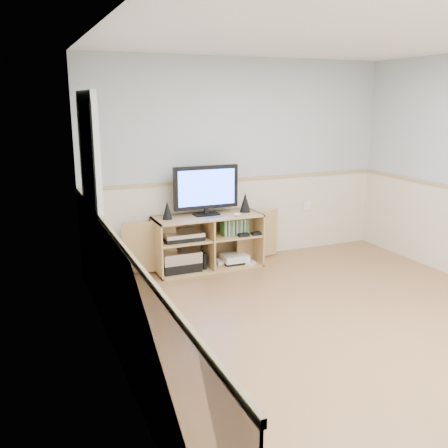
{
  "coord_description": "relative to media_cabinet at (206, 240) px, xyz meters",
  "views": [
    {
      "loc": [
        -2.62,
        -3.44,
        1.99
      ],
      "look_at": [
        -0.66,
        1.2,
        0.74
      ],
      "focal_mm": 40.0,
      "sensor_mm": 36.0,
      "label": 1
    }
  ],
  "objects": [
    {
      "name": "media_cabinet",
      "position": [
        0.0,
        0.0,
        0.0
      ],
      "size": [
        2.03,
        0.49,
        0.65
      ],
      "color": "tan",
      "rests_on": "floor"
    },
    {
      "name": "speaker_right",
      "position": [
        0.5,
        -0.04,
        0.44
      ],
      "size": [
        0.13,
        0.13,
        0.24
      ],
      "primitive_type": "cone",
      "color": "black",
      "rests_on": "media_cabinet"
    },
    {
      "name": "keyboard",
      "position": [
        0.05,
        -0.2,
        0.32
      ],
      "size": [
        0.29,
        0.15,
        0.01
      ],
      "primitive_type": "cube",
      "rotation": [
        0.0,
        0.0,
        0.16
      ],
      "color": "silver",
      "rests_on": "media_cabinet"
    },
    {
      "name": "av_components",
      "position": [
        -0.35,
        -0.06,
        -0.11
      ],
      "size": [
        0.53,
        0.34,
        0.47
      ],
      "color": "black",
      "rests_on": "media_cabinet"
    },
    {
      "name": "wall_outlet",
      "position": [
        1.54,
        0.2,
        0.27
      ],
      "size": [
        0.12,
        0.03,
        0.12
      ],
      "primitive_type": "cube",
      "color": "white",
      "rests_on": "wall_back"
    },
    {
      "name": "speaker_left",
      "position": [
        -0.49,
        -0.04,
        0.42
      ],
      "size": [
        0.12,
        0.12,
        0.21
      ],
      "primitive_type": "cone",
      "color": "black",
      "rests_on": "media_cabinet"
    },
    {
      "name": "game_cases",
      "position": [
        0.34,
        -0.08,
        0.15
      ],
      "size": [
        0.33,
        0.14,
        0.19
      ],
      "primitive_type": "cube",
      "color": "#3F8C3F",
      "rests_on": "media_cabinet"
    },
    {
      "name": "mouse",
      "position": [
        0.32,
        -0.2,
        0.34
      ],
      "size": [
        0.11,
        0.09,
        0.04
      ],
      "primitive_type": "ellipsoid",
      "rotation": [
        0.0,
        0.0,
        -0.28
      ],
      "color": "white",
      "rests_on": "media_cabinet"
    },
    {
      "name": "monitor",
      "position": [
        0.0,
        -0.01,
        0.64
      ],
      "size": [
        0.8,
        0.18,
        0.59
      ],
      "color": "black",
      "rests_on": "media_cabinet"
    },
    {
      "name": "room",
      "position": [
        0.48,
        -1.91,
        0.88
      ],
      "size": [
        4.04,
        4.54,
        2.54
      ],
      "color": "tan",
      "rests_on": "ground"
    },
    {
      "name": "game_consoles",
      "position": [
        0.33,
        -0.07,
        -0.26
      ],
      "size": [
        0.45,
        0.3,
        0.11
      ],
      "color": "white",
      "rests_on": "media_cabinet"
    }
  ]
}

